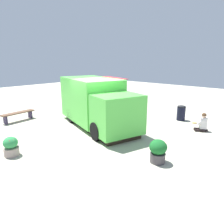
{
  "coord_description": "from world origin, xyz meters",
  "views": [
    {
      "loc": [
        7.31,
        -6.75,
        3.34
      ],
      "look_at": [
        0.8,
        0.35,
        0.89
      ],
      "focal_mm": 32.97,
      "sensor_mm": 36.0,
      "label": 1
    }
  ],
  "objects_px": {
    "plaza_bench": "(18,114)",
    "planter_flowering_near": "(11,147)",
    "trash_bin": "(181,113)",
    "planter_flowering_far": "(158,151)",
    "person_customer": "(202,124)",
    "food_truck": "(97,104)"
  },
  "relations": [
    {
      "from": "plaza_bench",
      "to": "planter_flowering_near",
      "type": "bearing_deg",
      "value": -26.5
    },
    {
      "from": "planter_flowering_near",
      "to": "trash_bin",
      "type": "xyz_separation_m",
      "value": [
        2.52,
        8.37,
        0.09
      ]
    },
    {
      "from": "planter_flowering_far",
      "to": "plaza_bench",
      "type": "bearing_deg",
      "value": -172.9
    },
    {
      "from": "person_customer",
      "to": "planter_flowering_near",
      "type": "relative_size",
      "value": 1.29
    },
    {
      "from": "plaza_bench",
      "to": "trash_bin",
      "type": "relative_size",
      "value": 2.18
    },
    {
      "from": "person_customer",
      "to": "plaza_bench",
      "type": "xyz_separation_m",
      "value": [
        -8.22,
        -5.23,
        0.03
      ]
    },
    {
      "from": "food_truck",
      "to": "trash_bin",
      "type": "relative_size",
      "value": 6.57
    },
    {
      "from": "planter_flowering_near",
      "to": "trash_bin",
      "type": "height_order",
      "value": "trash_bin"
    },
    {
      "from": "planter_flowering_far",
      "to": "plaza_bench",
      "type": "xyz_separation_m",
      "value": [
        -8.26,
        -1.03,
        -0.04
      ]
    },
    {
      "from": "food_truck",
      "to": "plaza_bench",
      "type": "height_order",
      "value": "food_truck"
    },
    {
      "from": "planter_flowering_near",
      "to": "plaza_bench",
      "type": "xyz_separation_m",
      "value": [
        -4.14,
        2.06,
        0.04
      ]
    },
    {
      "from": "planter_flowering_far",
      "to": "trash_bin",
      "type": "distance_m",
      "value": 5.52
    },
    {
      "from": "planter_flowering_near",
      "to": "trash_bin",
      "type": "bearing_deg",
      "value": 73.25
    },
    {
      "from": "planter_flowering_near",
      "to": "trash_bin",
      "type": "relative_size",
      "value": 0.83
    },
    {
      "from": "person_customer",
      "to": "trash_bin",
      "type": "bearing_deg",
      "value": 145.41
    },
    {
      "from": "planter_flowering_near",
      "to": "planter_flowering_far",
      "type": "relative_size",
      "value": 0.88
    },
    {
      "from": "person_customer",
      "to": "planter_flowering_near",
      "type": "distance_m",
      "value": 8.36
    },
    {
      "from": "person_customer",
      "to": "plaza_bench",
      "type": "relative_size",
      "value": 0.49
    },
    {
      "from": "planter_flowering_far",
      "to": "trash_bin",
      "type": "height_order",
      "value": "trash_bin"
    },
    {
      "from": "food_truck",
      "to": "person_customer",
      "type": "bearing_deg",
      "value": 33.41
    },
    {
      "from": "planter_flowering_near",
      "to": "plaza_bench",
      "type": "distance_m",
      "value": 4.62
    },
    {
      "from": "food_truck",
      "to": "person_customer",
      "type": "relative_size",
      "value": 6.18
    }
  ]
}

